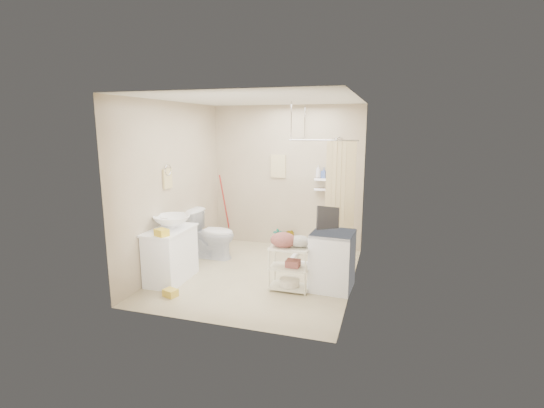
# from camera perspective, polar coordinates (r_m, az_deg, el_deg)

# --- Properties ---
(floor) EXTENTS (3.20, 3.20, 0.00)m
(floor) POSITION_cam_1_polar(r_m,az_deg,el_deg) (6.12, -1.92, -10.16)
(floor) COLOR #C1B691
(floor) RESTS_ON ground
(ceiling) EXTENTS (2.80, 3.20, 0.04)m
(ceiling) POSITION_cam_1_polar(r_m,az_deg,el_deg) (5.70, -2.10, 14.94)
(ceiling) COLOR silver
(ceiling) RESTS_ON ground
(wall_back) EXTENTS (2.80, 0.04, 2.60)m
(wall_back) POSITION_cam_1_polar(r_m,az_deg,el_deg) (7.29, 2.08, 3.91)
(wall_back) COLOR #BCAD92
(wall_back) RESTS_ON ground
(wall_front) EXTENTS (2.80, 0.04, 2.60)m
(wall_front) POSITION_cam_1_polar(r_m,az_deg,el_deg) (4.32, -8.90, -1.40)
(wall_front) COLOR #BCAD92
(wall_front) RESTS_ON ground
(wall_left) EXTENTS (0.04, 3.20, 2.60)m
(wall_left) POSITION_cam_1_polar(r_m,az_deg,el_deg) (6.36, -14.04, 2.49)
(wall_left) COLOR #BCAD92
(wall_left) RESTS_ON ground
(wall_right) EXTENTS (0.04, 3.20, 2.60)m
(wall_right) POSITION_cam_1_polar(r_m,az_deg,el_deg) (5.48, 11.97, 1.21)
(wall_right) COLOR #BCAD92
(wall_right) RESTS_ON ground
(vanity) EXTENTS (0.51, 0.89, 0.77)m
(vanity) POSITION_cam_1_polar(r_m,az_deg,el_deg) (5.97, -14.43, -7.13)
(vanity) COLOR white
(vanity) RESTS_ON ground
(sink) EXTENTS (0.53, 0.53, 0.18)m
(sink) POSITION_cam_1_polar(r_m,az_deg,el_deg) (5.91, -14.31, -2.51)
(sink) COLOR white
(sink) RESTS_ON vanity
(counter_basket) EXTENTS (0.21, 0.19, 0.10)m
(counter_basket) POSITION_cam_1_polar(r_m,az_deg,el_deg) (5.53, -15.68, -3.99)
(counter_basket) COLOR yellow
(counter_basket) RESTS_ON vanity
(floor_basket) EXTENTS (0.30, 0.26, 0.14)m
(floor_basket) POSITION_cam_1_polar(r_m,az_deg,el_deg) (5.53, -14.50, -12.15)
(floor_basket) COLOR yellow
(floor_basket) RESTS_ON ground
(toilet) EXTENTS (0.83, 0.49, 0.84)m
(toilet) POSITION_cam_1_polar(r_m,az_deg,el_deg) (6.83, -8.79, -4.28)
(toilet) COLOR silver
(toilet) RESTS_ON ground
(mop) EXTENTS (0.16, 0.16, 1.31)m
(mop) POSITION_cam_1_polar(r_m,az_deg,el_deg) (7.71, -7.12, -0.62)
(mop) COLOR #AC2623
(mop) RESTS_ON ground
(potted_plant_a) EXTENTS (0.23, 0.21, 0.36)m
(potted_plant_a) POSITION_cam_1_polar(r_m,az_deg,el_deg) (7.33, 0.87, -5.02)
(potted_plant_a) COLOR #984E31
(potted_plant_a) RESTS_ON ground
(potted_plant_b) EXTENTS (0.22, 0.19, 0.37)m
(potted_plant_b) POSITION_cam_1_polar(r_m,az_deg,el_deg) (7.29, 2.45, -5.07)
(potted_plant_b) COLOR brown
(potted_plant_b) RESTS_ON ground
(hanging_towel) EXTENTS (0.28, 0.03, 0.42)m
(hanging_towel) POSITION_cam_1_polar(r_m,az_deg,el_deg) (7.28, 0.91, 5.49)
(hanging_towel) COLOR #CABB91
(hanging_towel) RESTS_ON wall_back
(towel_ring) EXTENTS (0.04, 0.22, 0.34)m
(towel_ring) POSITION_cam_1_polar(r_m,az_deg,el_deg) (6.16, -14.91, 3.76)
(towel_ring) COLOR #D4C17B
(towel_ring) RESTS_ON wall_left
(tp_holder) EXTENTS (0.08, 0.12, 0.14)m
(tp_holder) POSITION_cam_1_polar(r_m,az_deg,el_deg) (6.49, -13.27, -2.52)
(tp_holder) COLOR white
(tp_holder) RESTS_ON wall_left
(shower) EXTENTS (1.10, 1.10, 2.10)m
(shower) POSITION_cam_1_polar(r_m,az_deg,el_deg) (6.62, 7.97, 0.86)
(shower) COLOR white
(shower) RESTS_ON ground
(shampoo_bottle_a) EXTENTS (0.10, 0.10, 0.23)m
(shampoo_bottle_a) POSITION_cam_1_polar(r_m,az_deg,el_deg) (7.04, 6.70, 4.68)
(shampoo_bottle_a) COLOR silver
(shampoo_bottle_a) RESTS_ON shower
(shampoo_bottle_b) EXTENTS (0.11, 0.11, 0.19)m
(shampoo_bottle_b) POSITION_cam_1_polar(r_m,az_deg,el_deg) (7.06, 7.53, 4.50)
(shampoo_bottle_b) COLOR #445BA2
(shampoo_bottle_b) RESTS_ON shower
(washing_machine) EXTENTS (0.59, 0.60, 0.81)m
(washing_machine) POSITION_cam_1_polar(r_m,az_deg,el_deg) (5.56, 8.73, -8.08)
(washing_machine) COLOR silver
(washing_machine) RESTS_ON ground
(laundry_rack) EXTENTS (0.54, 0.32, 0.74)m
(laundry_rack) POSITION_cam_1_polar(r_m,az_deg,el_deg) (5.46, 2.56, -8.71)
(laundry_rack) COLOR beige
(laundry_rack) RESTS_ON ground
(ironing_board) EXTENTS (0.33, 0.25, 1.16)m
(ironing_board) POSITION_cam_1_polar(r_m,az_deg,el_deg) (5.58, 7.94, -6.06)
(ironing_board) COLOR black
(ironing_board) RESTS_ON ground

